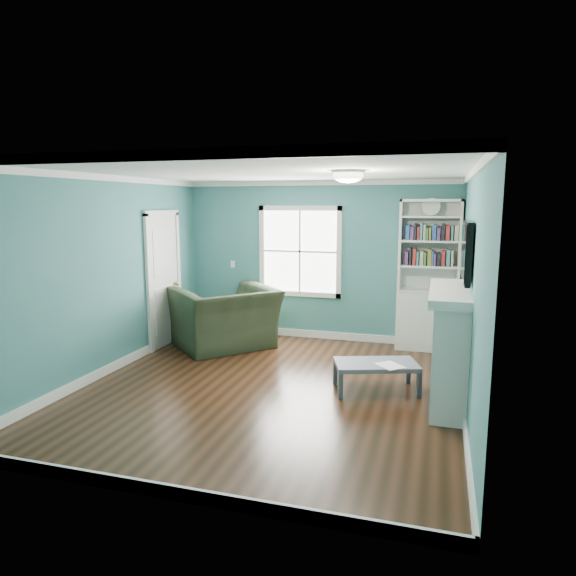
# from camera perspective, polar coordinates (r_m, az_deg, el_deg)

# --- Properties ---
(floor) EXTENTS (5.00, 5.00, 0.00)m
(floor) POSITION_cam_1_polar(r_m,az_deg,el_deg) (6.40, -2.02, -11.05)
(floor) COLOR black
(floor) RESTS_ON ground
(room_walls) EXTENTS (5.00, 5.00, 5.00)m
(room_walls) POSITION_cam_1_polar(r_m,az_deg,el_deg) (6.04, -2.11, 3.16)
(room_walls) COLOR #367474
(room_walls) RESTS_ON ground
(trim) EXTENTS (4.50, 5.00, 2.60)m
(trim) POSITION_cam_1_polar(r_m,az_deg,el_deg) (6.08, -2.09, -0.08)
(trim) COLOR white
(trim) RESTS_ON ground
(window) EXTENTS (1.40, 0.06, 1.50)m
(window) POSITION_cam_1_polar(r_m,az_deg,el_deg) (8.50, 1.33, 4.08)
(window) COLOR white
(window) RESTS_ON room_walls
(bookshelf) EXTENTS (0.90, 0.35, 2.31)m
(bookshelf) POSITION_cam_1_polar(r_m,az_deg,el_deg) (8.10, 15.24, -0.28)
(bookshelf) COLOR silver
(bookshelf) RESTS_ON ground
(fireplace) EXTENTS (0.44, 1.58, 1.30)m
(fireplace) POSITION_cam_1_polar(r_m,az_deg,el_deg) (6.10, 17.55, -6.26)
(fireplace) COLOR black
(fireplace) RESTS_ON ground
(tv) EXTENTS (0.06, 1.10, 0.65)m
(tv) POSITION_cam_1_polar(r_m,az_deg,el_deg) (5.92, 19.24, 3.91)
(tv) COLOR black
(tv) RESTS_ON fireplace
(door) EXTENTS (0.12, 0.98, 2.17)m
(door) POSITION_cam_1_polar(r_m,az_deg,el_deg) (8.29, -13.64, 1.05)
(door) COLOR silver
(door) RESTS_ON ground
(ceiling_fixture) EXTENTS (0.38, 0.38, 0.15)m
(ceiling_fixture) POSITION_cam_1_polar(r_m,az_deg,el_deg) (5.88, 6.69, 12.37)
(ceiling_fixture) COLOR white
(ceiling_fixture) RESTS_ON room_walls
(light_switch) EXTENTS (0.08, 0.01, 0.12)m
(light_switch) POSITION_cam_1_polar(r_m,az_deg,el_deg) (8.92, -6.15, 2.66)
(light_switch) COLOR white
(light_switch) RESTS_ON room_walls
(recliner) EXTENTS (1.67, 1.70, 1.26)m
(recliner) POSITION_cam_1_polar(r_m,az_deg,el_deg) (8.04, -6.98, -2.19)
(recliner) COLOR #222C1B
(recliner) RESTS_ON ground
(coffee_table) EXTENTS (1.09, 0.81, 0.35)m
(coffee_table) POSITION_cam_1_polar(r_m,az_deg,el_deg) (6.31, 9.76, -8.55)
(coffee_table) COLOR #434950
(coffee_table) RESTS_ON ground
(paper_sheet) EXTENTS (0.39, 0.39, 0.00)m
(paper_sheet) POSITION_cam_1_polar(r_m,az_deg,el_deg) (6.21, 11.26, -8.44)
(paper_sheet) COLOR white
(paper_sheet) RESTS_ON coffee_table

